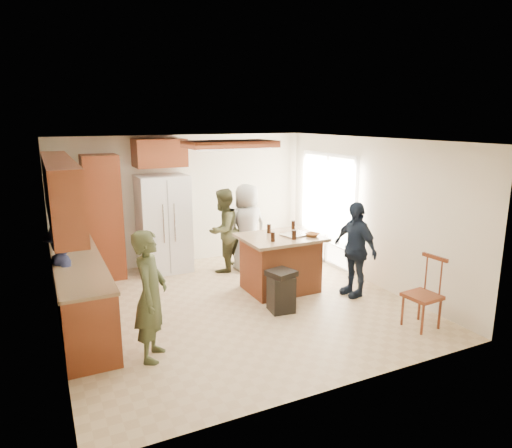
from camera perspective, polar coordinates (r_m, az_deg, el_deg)
name	(u,v)px	position (r m, az deg, el deg)	size (l,w,h in m)	color
room_shell	(388,208)	(10.54, 16.13, 1.96)	(8.00, 5.20, 5.00)	tan
person_front_left	(151,296)	(5.52, -13.04, -8.72)	(0.57, 0.42, 1.57)	#3D4327
person_behind_left	(223,230)	(8.47, -4.12, -0.79)	(0.76, 0.47, 1.56)	#393B22
person_behind_right	(247,227)	(8.52, -1.14, -0.41)	(0.80, 0.52, 1.64)	gray
person_side_right	(355,249)	(7.46, 12.22, -3.07)	(0.90, 0.46, 1.54)	black
person_counter	(68,275)	(6.71, -22.45, -5.95)	(0.95, 0.44, 1.46)	#1B1E36
left_cabinetry	(74,258)	(6.70, -21.84, -3.92)	(0.64, 3.00, 2.30)	maroon
back_wall_units	(118,201)	(8.44, -16.89, 2.79)	(1.80, 0.60, 2.45)	maroon
refrigerator	(164,224)	(8.61, -11.46, 0.04)	(0.90, 0.76, 1.80)	white
kitchen_island	(280,263)	(7.58, 3.06, -4.83)	(1.28, 1.03, 0.93)	#9C4B28
island_items	(296,233)	(7.49, 5.00, -1.17)	(0.90, 0.73, 0.15)	silver
trash_bin	(281,291)	(6.82, 3.17, -8.32)	(0.44, 0.44, 0.63)	black
spindle_chair	(423,296)	(6.67, 20.19, -8.40)	(0.45, 0.45, 0.99)	maroon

